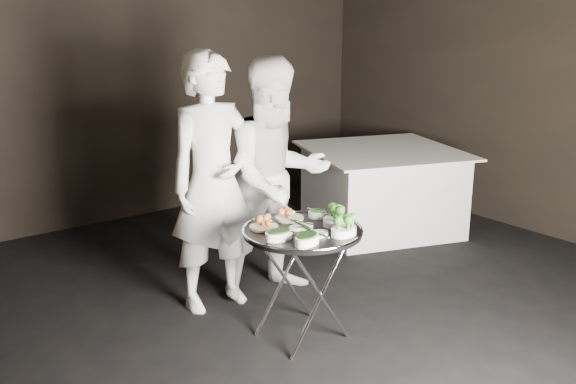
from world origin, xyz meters
TOP-DOWN VIEW (x-y plane):
  - floor at (0.00, 0.00)m, footprint 6.00×7.00m
  - wall_back at (0.00, 3.52)m, footprint 6.00×0.05m
  - tray_stand at (-0.10, 0.40)m, footprint 0.49×0.42m
  - serving_tray at (-0.10, 0.40)m, footprint 0.76×0.76m
  - potato_plate_a at (-0.28, 0.56)m, footprint 0.18×0.18m
  - potato_plate_b at (-0.04, 0.61)m, footprint 0.19×0.19m
  - greens_bowl at (0.13, 0.53)m, footprint 0.11×0.11m
  - asparagus_plate_a at (-0.09, 0.42)m, footprint 0.18×0.11m
  - asparagus_plate_b at (-0.12, 0.25)m, footprint 0.20×0.11m
  - spinach_bowl_a at (-0.32, 0.34)m, footprint 0.18×0.12m
  - spinach_bowl_b at (-0.24, 0.18)m, footprint 0.22×0.18m
  - broccoli_bowl_a at (0.13, 0.34)m, footprint 0.22×0.18m
  - broccoli_bowl_b at (0.04, 0.16)m, footprint 0.22×0.18m
  - serving_utensils at (-0.08, 0.46)m, footprint 0.57×0.41m
  - waiter_left at (-0.28, 1.17)m, footprint 0.68×0.45m
  - waiter_right at (0.21, 1.08)m, footprint 0.94×0.78m
  - dining_table at (1.90, 1.67)m, footprint 1.38×1.38m

SIDE VIEW (x-z plane):
  - floor at x=0.00m, z-range -0.05..0.00m
  - dining_table at x=1.90m, z-range 0.00..0.79m
  - tray_stand at x=-0.10m, z-range 0.04..0.77m
  - serving_tray at x=-0.10m, z-range 0.71..0.75m
  - asparagus_plate_a at x=-0.09m, z-range 0.74..0.77m
  - asparagus_plate_b at x=-0.12m, z-range 0.74..0.78m
  - potato_plate_a at x=-0.28m, z-range 0.74..0.80m
  - potato_plate_b at x=-0.04m, z-range 0.74..0.80m
  - greens_bowl at x=0.13m, z-range 0.74..0.80m
  - spinach_bowl_a at x=-0.32m, z-range 0.74..0.81m
  - broccoli_bowl_b at x=0.04m, z-range 0.74..0.82m
  - spinach_bowl_b at x=-0.24m, z-range 0.74..0.82m
  - broccoli_bowl_a at x=0.13m, z-range 0.74..0.82m
  - serving_utensils at x=-0.08m, z-range 0.78..0.79m
  - waiter_right at x=0.21m, z-range 0.00..1.76m
  - waiter_left at x=-0.28m, z-range 0.00..1.82m
  - wall_back at x=0.00m, z-range 0.00..3.00m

